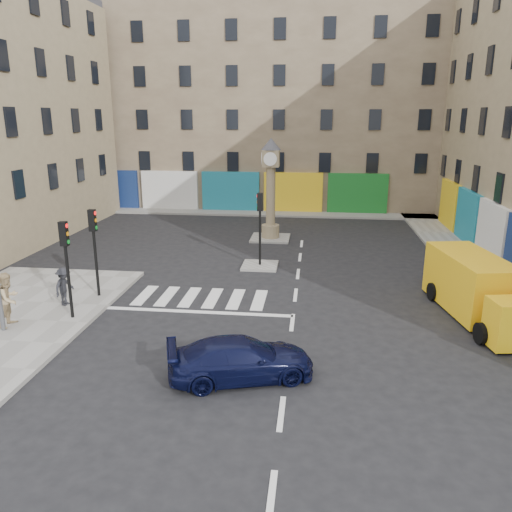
% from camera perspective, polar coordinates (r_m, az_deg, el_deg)
% --- Properties ---
extents(ground, '(120.00, 120.00, 0.00)m').
position_cam_1_polar(ground, '(18.10, 4.01, -8.84)').
color(ground, black).
rests_on(ground, ground).
extents(sidewalk_right, '(2.60, 30.00, 0.15)m').
position_cam_1_polar(sidewalk_right, '(28.62, 22.73, -0.56)').
color(sidewalk_right, gray).
rests_on(sidewalk_right, ground).
extents(sidewalk_far, '(32.00, 2.40, 0.15)m').
position_cam_1_polar(sidewalk_far, '(39.64, -0.18, 4.97)').
color(sidewalk_far, gray).
rests_on(sidewalk_far, ground).
extents(island_near, '(1.80, 1.80, 0.12)m').
position_cam_1_polar(island_near, '(25.70, 0.45, -1.10)').
color(island_near, gray).
rests_on(island_near, ground).
extents(island_far, '(2.40, 2.40, 0.12)m').
position_cam_1_polar(island_far, '(31.46, 1.65, 2.06)').
color(island_far, gray).
rests_on(island_far, ground).
extents(building_far, '(32.00, 10.00, 17.00)m').
position_cam_1_polar(building_far, '(44.70, 0.75, 17.05)').
color(building_far, '#867559').
rests_on(building_far, ground).
extents(traffic_light_left_near, '(0.28, 0.22, 3.70)m').
position_cam_1_polar(traffic_light_left_near, '(19.54, -20.89, 0.17)').
color(traffic_light_left_near, black).
rests_on(traffic_light_left_near, sidewalk_left).
extents(traffic_light_left_far, '(0.28, 0.22, 3.70)m').
position_cam_1_polar(traffic_light_left_far, '(21.62, -18.03, 1.88)').
color(traffic_light_left_far, black).
rests_on(traffic_light_left_far, sidewalk_left).
extents(traffic_light_island, '(0.28, 0.22, 3.70)m').
position_cam_1_polar(traffic_light_island, '(25.08, 0.46, 4.44)').
color(traffic_light_island, black).
rests_on(traffic_light_island, island_near).
extents(clock_pillar, '(1.20, 1.20, 6.10)m').
position_cam_1_polar(clock_pillar, '(30.82, 1.70, 8.37)').
color(clock_pillar, '#928060').
rests_on(clock_pillar, island_far).
extents(navy_sedan, '(4.62, 2.97, 1.25)m').
position_cam_1_polar(navy_sedan, '(14.99, -1.71, -11.69)').
color(navy_sedan, black).
rests_on(navy_sedan, ground).
extents(yellow_van, '(2.96, 6.48, 2.27)m').
position_cam_1_polar(yellow_van, '(20.95, 23.93, -3.42)').
color(yellow_van, yellow).
rests_on(yellow_van, ground).
extents(pedestrian_tan, '(0.78, 0.99, 2.00)m').
position_cam_1_polar(pedestrian_tan, '(20.12, -26.43, -4.44)').
color(pedestrian_tan, tan).
rests_on(pedestrian_tan, sidewalk_left).
extents(pedestrian_dark, '(0.75, 1.09, 1.55)m').
position_cam_1_polar(pedestrian_dark, '(21.42, -21.08, -3.27)').
color(pedestrian_dark, '#212227').
rests_on(pedestrian_dark, sidewalk_left).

